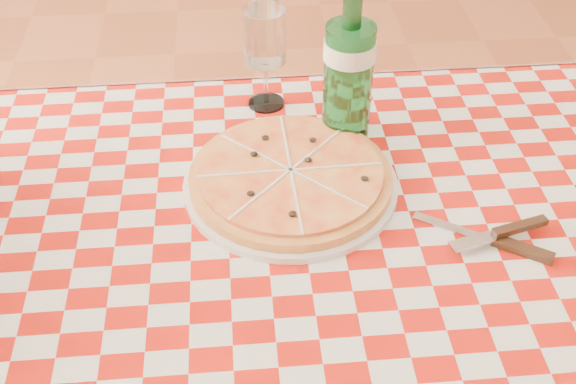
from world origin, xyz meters
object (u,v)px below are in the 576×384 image
pizza_plate (291,177)px  water_bottle (349,59)px  dining_table (305,301)px  wine_glass (265,59)px

pizza_plate → water_bottle: (0.10, 0.12, 0.12)m
pizza_plate → water_bottle: 0.20m
dining_table → water_bottle: 0.37m
dining_table → pizza_plate: (-0.01, 0.14, 0.12)m
pizza_plate → wine_glass: bearing=95.5°
dining_table → water_bottle: bearing=71.0°
dining_table → water_bottle: (0.09, 0.26, 0.24)m
dining_table → pizza_plate: bearing=93.8°
water_bottle → dining_table: bearing=-109.0°
water_bottle → wine_glass: water_bottle is taller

